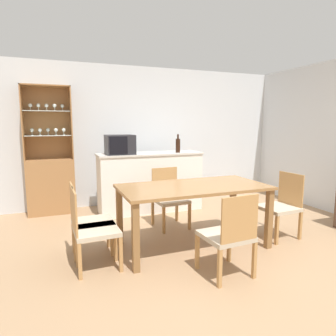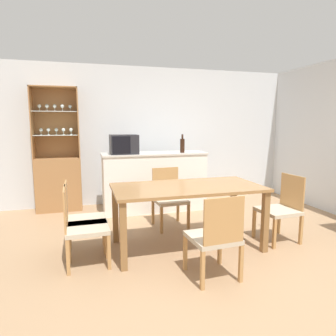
{
  "view_description": "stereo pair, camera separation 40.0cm",
  "coord_description": "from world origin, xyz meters",
  "px_view_note": "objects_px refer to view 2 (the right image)",
  "views": [
    {
      "loc": [
        -1.83,
        -2.9,
        1.51
      ],
      "look_at": [
        -0.27,
        1.12,
        0.87
      ],
      "focal_mm": 32.0,
      "sensor_mm": 36.0,
      "label": 1
    },
    {
      "loc": [
        -1.45,
        -3.03,
        1.51
      ],
      "look_at": [
        -0.27,
        1.12,
        0.87
      ],
      "focal_mm": 32.0,
      "sensor_mm": 36.0,
      "label": 2
    }
  ],
  "objects_px": {
    "dining_chair_head_far": "(169,198)",
    "dining_chair_head_near": "(215,237)",
    "display_cabinet": "(59,175)",
    "dining_chair_side_left_far": "(82,219)",
    "dining_chair_side_right_near": "(281,209)",
    "wine_bottle": "(182,145)",
    "microwave": "(124,144)",
    "dining_table": "(187,194)",
    "dining_chair_side_left_near": "(82,227)"
  },
  "relations": [
    {
      "from": "display_cabinet",
      "to": "dining_chair_side_left_far",
      "type": "distance_m",
      "value": 2.04
    },
    {
      "from": "microwave",
      "to": "dining_chair_side_left_near",
      "type": "bearing_deg",
      "value": -111.45
    },
    {
      "from": "dining_chair_head_far",
      "to": "wine_bottle",
      "type": "bearing_deg",
      "value": -125.2
    },
    {
      "from": "dining_chair_side_left_far",
      "to": "microwave",
      "type": "xyz_separation_m",
      "value": [
        0.69,
        1.48,
        0.75
      ]
    },
    {
      "from": "dining_chair_side_left_near",
      "to": "wine_bottle",
      "type": "bearing_deg",
      "value": 132.87
    },
    {
      "from": "dining_chair_head_far",
      "to": "dining_chair_head_near",
      "type": "relative_size",
      "value": 1.0
    },
    {
      "from": "display_cabinet",
      "to": "microwave",
      "type": "height_order",
      "value": "display_cabinet"
    },
    {
      "from": "display_cabinet",
      "to": "dining_chair_side_left_near",
      "type": "bearing_deg",
      "value": -80.23
    },
    {
      "from": "dining_chair_head_far",
      "to": "dining_chair_side_right_near",
      "type": "xyz_separation_m",
      "value": [
        1.24,
        -0.92,
        0.0
      ]
    },
    {
      "from": "dining_chair_side_right_near",
      "to": "display_cabinet",
      "type": "bearing_deg",
      "value": 47.76
    },
    {
      "from": "dining_chair_head_near",
      "to": "microwave",
      "type": "height_order",
      "value": "microwave"
    },
    {
      "from": "display_cabinet",
      "to": "dining_chair_side_left_near",
      "type": "xyz_separation_m",
      "value": [
        0.39,
        -2.26,
        -0.2
      ]
    },
    {
      "from": "dining_chair_head_near",
      "to": "dining_chair_side_left_far",
      "type": "relative_size",
      "value": 1.0
    },
    {
      "from": "dining_chair_head_far",
      "to": "wine_bottle",
      "type": "distance_m",
      "value": 1.12
    },
    {
      "from": "dining_table",
      "to": "microwave",
      "type": "relative_size",
      "value": 3.97
    },
    {
      "from": "dining_chair_head_near",
      "to": "dining_chair_side_right_near",
      "type": "height_order",
      "value": "same"
    },
    {
      "from": "microwave",
      "to": "dining_chair_head_far",
      "type": "bearing_deg",
      "value": -56.71
    },
    {
      "from": "dining_chair_side_left_far",
      "to": "microwave",
      "type": "relative_size",
      "value": 1.91
    },
    {
      "from": "dining_chair_head_near",
      "to": "dining_chair_side_right_near",
      "type": "bearing_deg",
      "value": 24.46
    },
    {
      "from": "microwave",
      "to": "dining_chair_side_left_far",
      "type": "bearing_deg",
      "value": -114.92
    },
    {
      "from": "dining_chair_head_near",
      "to": "wine_bottle",
      "type": "distance_m",
      "value": 2.47
    },
    {
      "from": "dining_table",
      "to": "dining_chair_side_left_far",
      "type": "height_order",
      "value": "dining_chair_side_left_far"
    },
    {
      "from": "dining_chair_side_left_near",
      "to": "wine_bottle",
      "type": "relative_size",
      "value": 2.72
    },
    {
      "from": "dining_table",
      "to": "dining_chair_side_left_near",
      "type": "bearing_deg",
      "value": -173.68
    },
    {
      "from": "dining_table",
      "to": "dining_chair_head_near",
      "type": "xyz_separation_m",
      "value": [
        0.0,
        -0.79,
        -0.25
      ]
    },
    {
      "from": "dining_table",
      "to": "dining_chair_head_near",
      "type": "height_order",
      "value": "dining_chair_head_near"
    },
    {
      "from": "dining_chair_side_right_near",
      "to": "wine_bottle",
      "type": "relative_size",
      "value": 2.72
    },
    {
      "from": "dining_chair_head_near",
      "to": "dining_chair_side_left_far",
      "type": "xyz_separation_m",
      "value": [
        -1.24,
        0.92,
        0.0
      ]
    },
    {
      "from": "wine_bottle",
      "to": "dining_chair_side_left_near",
      "type": "bearing_deg",
      "value": -135.19
    },
    {
      "from": "display_cabinet",
      "to": "dining_chair_side_left_far",
      "type": "height_order",
      "value": "display_cabinet"
    },
    {
      "from": "dining_chair_head_far",
      "to": "display_cabinet",
      "type": "bearing_deg",
      "value": -43.45
    },
    {
      "from": "dining_table",
      "to": "dining_chair_head_far",
      "type": "xyz_separation_m",
      "value": [
        -0.0,
        0.79,
        -0.25
      ]
    },
    {
      "from": "display_cabinet",
      "to": "dining_table",
      "type": "xyz_separation_m",
      "value": [
        1.62,
        -2.13,
        0.05
      ]
    },
    {
      "from": "dining_chair_head_near",
      "to": "wine_bottle",
      "type": "height_order",
      "value": "wine_bottle"
    },
    {
      "from": "wine_bottle",
      "to": "microwave",
      "type": "bearing_deg",
      "value": 175.12
    },
    {
      "from": "dining_table",
      "to": "wine_bottle",
      "type": "xyz_separation_m",
      "value": [
        0.45,
        1.53,
        0.47
      ]
    },
    {
      "from": "dining_chair_head_near",
      "to": "dining_chair_head_far",
      "type": "bearing_deg",
      "value": 86.49
    },
    {
      "from": "dining_chair_head_near",
      "to": "dining_chair_side_left_near",
      "type": "xyz_separation_m",
      "value": [
        -1.24,
        0.65,
        0.0
      ]
    },
    {
      "from": "microwave",
      "to": "wine_bottle",
      "type": "distance_m",
      "value": 0.99
    },
    {
      "from": "dining_chair_side_left_near",
      "to": "microwave",
      "type": "bearing_deg",
      "value": 156.61
    },
    {
      "from": "dining_chair_side_right_near",
      "to": "wine_bottle",
      "type": "distance_m",
      "value": 1.97
    },
    {
      "from": "dining_chair_side_left_near",
      "to": "wine_bottle",
      "type": "xyz_separation_m",
      "value": [
        1.68,
        1.67,
        0.72
      ]
    },
    {
      "from": "dining_chair_head_far",
      "to": "wine_bottle",
      "type": "xyz_separation_m",
      "value": [
        0.45,
        0.74,
        0.72
      ]
    },
    {
      "from": "dining_chair_side_left_far",
      "to": "dining_chair_head_near",
      "type": "bearing_deg",
      "value": 51.91
    },
    {
      "from": "dining_chair_side_left_near",
      "to": "microwave",
      "type": "height_order",
      "value": "microwave"
    },
    {
      "from": "dining_table",
      "to": "dining_chair_head_near",
      "type": "distance_m",
      "value": 0.83
    },
    {
      "from": "display_cabinet",
      "to": "microwave",
      "type": "xyz_separation_m",
      "value": [
        1.08,
        -0.51,
        0.55
      ]
    },
    {
      "from": "dining_chair_head_far",
      "to": "microwave",
      "type": "relative_size",
      "value": 1.91
    },
    {
      "from": "dining_table",
      "to": "display_cabinet",
      "type": "bearing_deg",
      "value": 127.34
    },
    {
      "from": "dining_table",
      "to": "dining_chair_side_right_near",
      "type": "relative_size",
      "value": 2.09
    }
  ]
}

